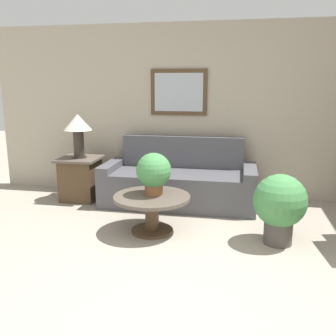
{
  "coord_description": "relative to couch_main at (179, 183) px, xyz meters",
  "views": [
    {
      "loc": [
        0.28,
        -2.51,
        1.71
      ],
      "look_at": [
        -0.63,
        2.17,
        0.64
      ],
      "focal_mm": 40.0,
      "sensor_mm": 36.0,
      "label": 1
    }
  ],
  "objects": [
    {
      "name": "ground_plane",
      "position": [
        0.56,
        -2.65,
        -0.31
      ],
      "size": [
        20.0,
        20.0,
        0.0
      ],
      "primitive_type": "plane",
      "color": "gray"
    },
    {
      "name": "coffee_table",
      "position": [
        -0.14,
        -1.11,
        0.01
      ],
      "size": [
        0.9,
        0.9,
        0.44
      ],
      "color": "#4C3823",
      "rests_on": "ground_plane"
    },
    {
      "name": "potted_plant_on_table",
      "position": [
        -0.13,
        -1.06,
        0.41
      ],
      "size": [
        0.41,
        0.41,
        0.5
      ],
      "color": "brown",
      "rests_on": "coffee_table"
    },
    {
      "name": "table_lamp",
      "position": [
        -1.49,
        -0.06,
        0.79
      ],
      "size": [
        0.41,
        0.41,
        0.64
      ],
      "color": "#2D2823",
      "rests_on": "side_table"
    },
    {
      "name": "wall_back",
      "position": [
        0.55,
        0.54,
        1.0
      ],
      "size": [
        7.28,
        0.09,
        2.6
      ],
      "color": "#B2A893",
      "rests_on": "ground_plane"
    },
    {
      "name": "side_table",
      "position": [
        -1.49,
        -0.06,
        0.02
      ],
      "size": [
        0.6,
        0.6,
        0.64
      ],
      "color": "#4C3823",
      "rests_on": "ground_plane"
    },
    {
      "name": "potted_plant_floor",
      "position": [
        1.29,
        -1.17,
        0.14
      ],
      "size": [
        0.57,
        0.57,
        0.78
      ],
      "color": "#4C4742",
      "rests_on": "ground_plane"
    },
    {
      "name": "couch_main",
      "position": [
        0.0,
        0.0,
        0.0
      ],
      "size": [
        2.17,
        0.88,
        0.95
      ],
      "color": "#4C4C51",
      "rests_on": "ground_plane"
    }
  ]
}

